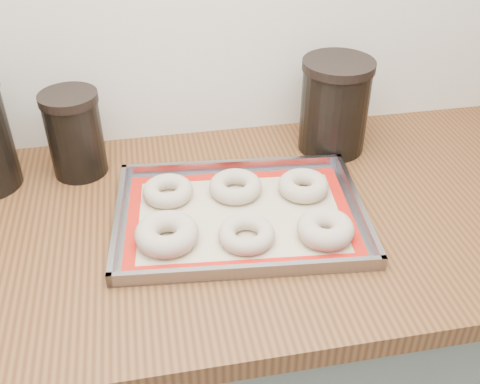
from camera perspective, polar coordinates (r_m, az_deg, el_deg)
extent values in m
cube|color=slate|center=(1.40, -6.04, -18.27)|extent=(3.00, 0.65, 0.86)
cube|color=brown|center=(1.07, -7.52, -3.81)|extent=(3.06, 0.68, 0.04)
cube|color=gray|center=(1.05, 0.00, -2.57)|extent=(0.49, 0.37, 0.00)
cube|color=gray|center=(1.18, -0.71, 2.69)|extent=(0.46, 0.05, 0.02)
cube|color=gray|center=(0.93, 0.90, -8.04)|extent=(0.46, 0.05, 0.02)
cube|color=gray|center=(1.05, -12.28, -2.66)|extent=(0.04, 0.33, 0.02)
cube|color=gray|center=(1.09, 11.90, -1.33)|extent=(0.04, 0.33, 0.02)
cube|color=#C6B793|center=(1.05, 0.00, -2.45)|extent=(0.45, 0.33, 0.00)
cube|color=red|center=(1.16, -0.60, 1.65)|extent=(0.42, 0.06, 0.00)
cube|color=red|center=(0.95, 0.74, -7.34)|extent=(0.42, 0.06, 0.00)
cube|color=red|center=(1.06, -10.82, -2.95)|extent=(0.05, 0.25, 0.00)
cube|color=red|center=(1.08, 10.53, -1.77)|extent=(0.05, 0.25, 0.00)
torus|color=#C0AD95|center=(0.99, -7.45, -4.23)|extent=(0.15, 0.15, 0.04)
torus|color=#C0AD95|center=(0.99, 0.67, -4.30)|extent=(0.10, 0.10, 0.03)
torus|color=#C0AD95|center=(1.00, 8.66, -3.73)|extent=(0.11, 0.11, 0.04)
torus|color=#C0AD95|center=(1.10, -7.34, 0.11)|extent=(0.10, 0.10, 0.03)
torus|color=#C0AD95|center=(1.10, -0.46, 0.56)|extent=(0.11, 0.11, 0.03)
torus|color=#C0AD95|center=(1.11, 6.45, 0.65)|extent=(0.13, 0.13, 0.03)
cylinder|color=black|center=(1.19, -16.35, 5.30)|extent=(0.11, 0.11, 0.16)
cylinder|color=black|center=(1.15, -17.09, 9.12)|extent=(0.12, 0.12, 0.02)
cylinder|color=black|center=(1.24, 9.53, 8.23)|extent=(0.14, 0.14, 0.19)
cylinder|color=black|center=(1.20, 10.01, 12.58)|extent=(0.15, 0.15, 0.02)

